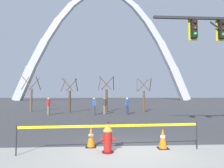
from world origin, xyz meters
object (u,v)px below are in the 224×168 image
at_px(traffic_cone_by_hydrant, 163,138).
at_px(pedestrian_walking_right, 127,106).
at_px(pedestrian_walking_left, 48,106).
at_px(pedestrian_standing_center, 94,106).
at_px(traffic_cone_mid_sidewalk, 91,137).
at_px(pedestrian_near_trees, 104,106).
at_px(fire_hydrant, 108,138).
at_px(monument_arch, 104,49).

bearing_deg(traffic_cone_by_hydrant, pedestrian_walking_right, 88.26).
relative_size(pedestrian_walking_left, pedestrian_walking_right, 1.00).
xyz_separation_m(traffic_cone_by_hydrant, pedestrian_standing_center, (-2.76, 11.41, 0.46)).
xyz_separation_m(traffic_cone_by_hydrant, pedestrian_walking_left, (-6.96, 11.69, 0.46)).
bearing_deg(pedestrian_walking_left, traffic_cone_by_hydrant, -59.22).
xyz_separation_m(traffic_cone_mid_sidewalk, pedestrian_standing_center, (-0.29, 11.08, 0.46)).
bearing_deg(pedestrian_standing_center, pedestrian_near_trees, 32.36).
bearing_deg(traffic_cone_mid_sidewalk, pedestrian_standing_center, 91.47).
bearing_deg(fire_hydrant, monument_arch, 89.39).
relative_size(fire_hydrant, pedestrian_walking_left, 0.62).
height_order(fire_hydrant, monument_arch, monument_arch).
xyz_separation_m(traffic_cone_by_hydrant, traffic_cone_mid_sidewalk, (-2.47, 0.33, 0.00)).
distance_m(pedestrian_standing_center, pedestrian_near_trees, 1.15).
bearing_deg(traffic_cone_mid_sidewalk, traffic_cone_by_hydrant, -7.52).
relative_size(traffic_cone_mid_sidewalk, pedestrian_walking_left, 0.46).
xyz_separation_m(pedestrian_walking_right, pedestrian_near_trees, (-2.14, 0.37, 0.00)).
bearing_deg(pedestrian_walking_left, fire_hydrant, -67.24).
bearing_deg(pedestrian_walking_left, pedestrian_standing_center, -3.77).
bearing_deg(pedestrian_near_trees, traffic_cone_by_hydrant, -81.54).
bearing_deg(traffic_cone_by_hydrant, pedestrian_near_trees, 98.46).
relative_size(monument_arch, pedestrian_standing_center, 37.16).
bearing_deg(monument_arch, fire_hydrant, -90.61).
relative_size(monument_arch, pedestrian_near_trees, 37.16).
bearing_deg(monument_arch, pedestrian_near_trees, -90.63).
relative_size(traffic_cone_by_hydrant, pedestrian_walking_left, 0.46).
bearing_deg(fire_hydrant, pedestrian_standing_center, 94.15).
height_order(pedestrian_walking_left, pedestrian_near_trees, same).
distance_m(pedestrian_walking_left, pedestrian_near_trees, 5.18).
relative_size(pedestrian_walking_left, pedestrian_near_trees, 1.00).
height_order(traffic_cone_mid_sidewalk, pedestrian_walking_left, pedestrian_walking_left).
distance_m(monument_arch, pedestrian_near_trees, 49.81).
bearing_deg(fire_hydrant, traffic_cone_by_hydrant, 10.78).
relative_size(pedestrian_walking_right, pedestrian_near_trees, 1.00).
relative_size(traffic_cone_by_hydrant, pedestrian_walking_right, 0.46).
bearing_deg(traffic_cone_mid_sidewalk, pedestrian_walking_left, 111.55).
height_order(traffic_cone_by_hydrant, monument_arch, monument_arch).
distance_m(traffic_cone_mid_sidewalk, pedestrian_near_trees, 11.73).
height_order(fire_hydrant, pedestrian_standing_center, pedestrian_standing_center).
xyz_separation_m(fire_hydrant, pedestrian_near_trees, (0.12, 12.39, 0.35)).
relative_size(pedestrian_standing_center, pedestrian_near_trees, 1.00).
bearing_deg(monument_arch, pedestrian_walking_right, -88.03).
bearing_deg(fire_hydrant, pedestrian_near_trees, 89.46).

